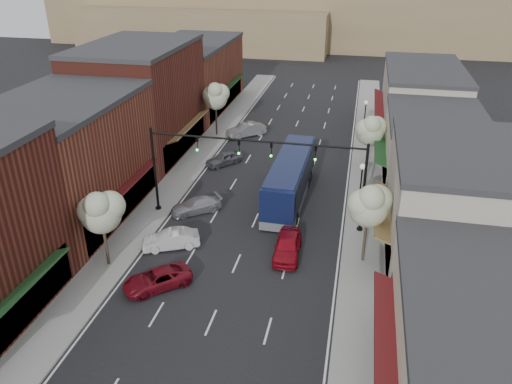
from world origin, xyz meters
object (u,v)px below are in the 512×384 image
Objects in this scene: lamp_post_near at (361,181)px; signal_mast_left at (183,160)px; tree_left_far at (216,96)px; parked_car_d at (224,158)px; coach_bus at (290,178)px; tree_right_far at (371,129)px; red_hatchback at (288,246)px; tree_right_near at (369,204)px; parked_car_e at (246,130)px; tree_left_near at (101,211)px; parked_car_c at (196,205)px; parked_car_b at (171,239)px; parked_car_a at (157,279)px; lamp_post_far at (365,113)px; signal_mast_right at (332,173)px.

signal_mast_left is at bearing -169.44° from lamp_post_near.
parked_car_d is (2.98, -7.78, -3.96)m from tree_left_far.
tree_left_far is at bearing 128.21° from coach_bus.
red_hatchback is (-5.15, -16.22, -3.24)m from tree_right_far.
parked_car_d is (-13.62, 14.22, -3.81)m from tree_right_near.
signal_mast_left is 18.87m from parked_car_e.
parked_car_e is at bearing 83.01° from tree_left_near.
coach_bus is 2.67× the size of parked_car_e.
parked_car_b is at bearing -37.53° from parked_car_c.
parked_car_c is at bearing -170.37° from lamp_post_near.
parked_car_a is 19.73m from parked_car_d.
lamp_post_far is at bearing 90.00° from lamp_post_near.
tree_right_near reaches higher than parked_car_e.
tree_left_far is 1.40× the size of red_hatchback.
signal_mast_right is 1.85× the size of lamp_post_far.
lamp_post_near is 1.08× the size of parked_car_c.
signal_mast_right reaches higher than lamp_post_near.
signal_mast_right is 2.06× the size of parked_car_b.
parked_car_e is at bearing 8.86° from tree_left_far.
tree_right_far is 0.45× the size of coach_bus.
parked_car_b is at bearing -149.53° from lamp_post_near.
parked_car_c is (-0.71, 9.87, 0.00)m from parked_car_a.
tree_left_far is (-0.00, 26.00, 0.38)m from tree_left_near.
parked_car_d is (-0.28, 15.20, -0.01)m from parked_car_b.
signal_mast_left is at bearing 151.60° from red_hatchback.
parked_car_a is at bearing -120.30° from tree_right_far.
coach_bus is 2.73× the size of red_hatchback.
tree_right_far reaches higher than lamp_post_near.
parked_car_a is 27.99m from parked_car_e.
tree_right_far is 1.32× the size of parked_car_c.
lamp_post_near is 1.04× the size of parked_car_a.
tree_right_far reaches higher than parked_car_c.
tree_right_near reaches higher than tree_right_far.
parked_car_b is at bearing -49.82° from parked_car_d.
lamp_post_near reaches higher than red_hatchback.
tree_right_far reaches higher than parked_car_d.
parked_car_c is 0.91× the size of parked_car_e.
lamp_post_near and lamp_post_far have the same top height.
tree_right_near is 10.72m from coach_bus.
lamp_post_far is (13.42, 20.00, -1.62)m from signal_mast_left.
red_hatchback is at bearing -20.47° from parked_car_d.
tree_left_near is at bearing -151.36° from parked_car_a.
signal_mast_right is 11.28m from parked_car_c.
parked_car_a is (-12.00, -29.53, -2.41)m from lamp_post_far.
tree_left_far is at bearing 136.11° from lamp_post_near.
parked_car_a is (-9.82, -9.53, -4.03)m from signal_mast_right.
lamp_post_far is 16.53m from parked_car_d.
parked_car_d is at bearing 156.55° from parked_car_b.
parked_car_b is (3.26, -22.97, -3.95)m from tree_left_far.
parked_car_a is at bearing -81.52° from signal_mast_left.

